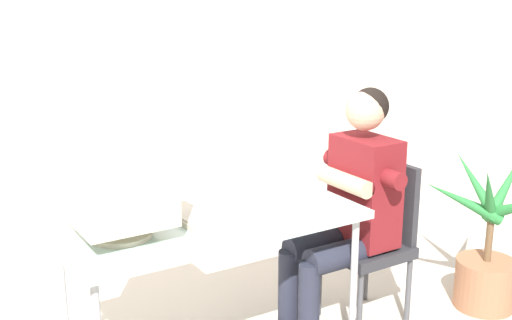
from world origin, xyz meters
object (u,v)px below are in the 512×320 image
at_px(desk, 214,231).
at_px(crt_monitor, 119,180).
at_px(keyboard, 194,218).
at_px(person_seated, 349,203).
at_px(potted_plant, 487,255).
at_px(office_chair, 375,234).

relative_size(desk, crt_monitor, 3.17).
relative_size(keyboard, person_seated, 0.35).
height_order(keyboard, potted_plant, potted_plant).
relative_size(desk, keyboard, 3.10).
relative_size(person_seated, potted_plant, 1.40).
xyz_separation_m(desk, person_seated, (0.78, -0.04, 0.00)).
bearing_deg(desk, crt_monitor, 177.77).
xyz_separation_m(desk, potted_plant, (1.59, -0.29, -0.38)).
bearing_deg(potted_plant, crt_monitor, 171.39).
xyz_separation_m(office_chair, potted_plant, (0.62, -0.25, -0.17)).
distance_m(keyboard, office_chair, 1.09).
distance_m(desk, person_seated, 0.78).
bearing_deg(potted_plant, office_chair, 157.78).
xyz_separation_m(keyboard, person_seated, (0.87, -0.06, -0.07)).
bearing_deg(person_seated, potted_plant, -17.40).
bearing_deg(person_seated, desk, 177.38).
xyz_separation_m(crt_monitor, person_seated, (1.22, -0.05, -0.31)).
relative_size(keyboard, office_chair, 0.52).
distance_m(crt_monitor, office_chair, 1.50).
bearing_deg(person_seated, office_chair, -0.00).
distance_m(keyboard, potted_plant, 1.77).
distance_m(crt_monitor, person_seated, 1.25).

